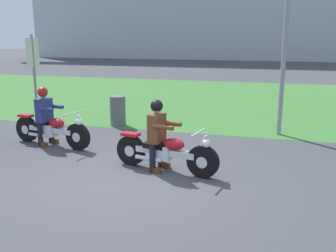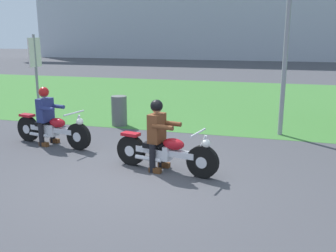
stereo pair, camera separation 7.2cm
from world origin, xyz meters
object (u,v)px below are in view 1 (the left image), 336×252
(motorcycle_follow, at_px, (51,130))
(trash_can, at_px, (118,111))
(motorcycle_lead, at_px, (165,152))
(sign_banner, at_px, (33,63))
(rider_follow, at_px, (45,112))
(rider_lead, at_px, (158,130))

(motorcycle_follow, distance_m, trash_can, 2.44)
(motorcycle_lead, bearing_deg, sign_banner, 156.73)
(motorcycle_lead, height_order, rider_follow, rider_follow)
(rider_follow, bearing_deg, sign_banner, 139.14)
(motorcycle_lead, distance_m, rider_lead, 0.46)
(rider_follow, relative_size, sign_banner, 0.53)
(trash_can, bearing_deg, motorcycle_follow, -107.08)
(motorcycle_lead, height_order, rider_lead, rider_lead)
(trash_can, height_order, sign_banner, sign_banner)
(motorcycle_lead, bearing_deg, rider_follow, 174.49)
(rider_lead, xyz_separation_m, sign_banner, (-5.19, 3.67, 0.92))
(rider_follow, bearing_deg, motorcycle_lead, -5.51)
(motorcycle_lead, height_order, sign_banner, sign_banner)
(motorcycle_lead, relative_size, rider_lead, 1.55)
(motorcycle_follow, xyz_separation_m, sign_banner, (-2.27, 2.75, 1.34))
(trash_can, bearing_deg, rider_lead, -55.77)
(motorcycle_lead, height_order, trash_can, trash_can)
(rider_lead, height_order, sign_banner, sign_banner)
(rider_follow, distance_m, trash_can, 2.49)
(motorcycle_lead, xyz_separation_m, trash_can, (-2.37, 3.28, 0.05))
(rider_lead, bearing_deg, trash_can, 135.61)
(rider_lead, bearing_deg, sign_banner, 156.15)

